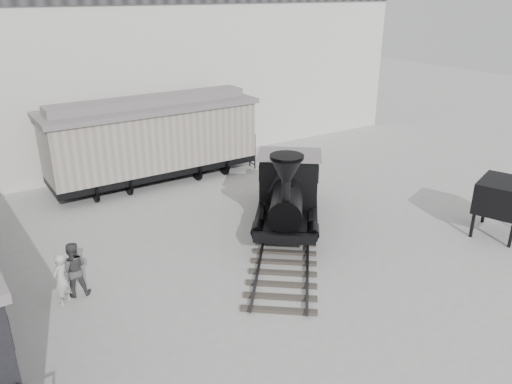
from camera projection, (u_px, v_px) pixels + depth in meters
ground at (304, 295)px, 15.18m from camera, size 90.00×90.00×0.00m
north_wall at (121, 57)px, 24.75m from camera, size 34.00×2.51×11.00m
locomotive at (288, 195)px, 19.09m from camera, size 8.16×9.38×3.62m
boxcar at (153, 138)px, 23.56m from camera, size 10.05×3.16×4.11m
visitor_a at (61, 280)px, 14.52m from camera, size 0.69×0.67×1.60m
visitor_b at (73, 269)px, 14.89m from camera, size 0.99×0.85×1.76m
coal_hopper at (501, 200)px, 18.48m from camera, size 2.39×2.18×2.15m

